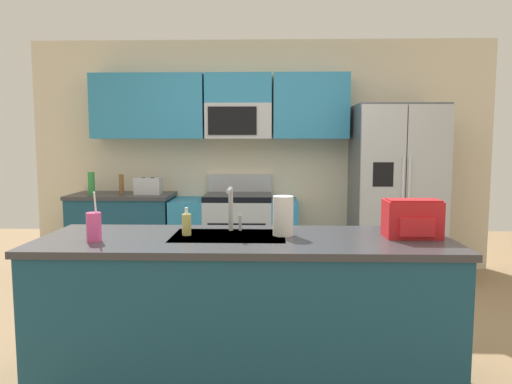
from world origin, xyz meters
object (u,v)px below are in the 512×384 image
Objects in this scene: toaster at (148,186)px; sink_faucet at (231,205)px; pepper_mill at (121,184)px; soap_dispenser at (187,224)px; range_oven at (235,235)px; drink_cup_pink at (94,227)px; backpack at (412,218)px; bottle_green at (91,183)px; refrigerator at (396,193)px; paper_towel_roll at (283,216)px.

sink_faucet is at bearing -63.13° from toaster.
toaster is at bearing -9.25° from pepper_mill.
toaster is at bearing 109.76° from soap_dispenser.
range_oven is 4.77× the size of drink_cup_pink.
toaster is at bearing 133.48° from backpack.
bottle_green is 0.75× the size of backpack.
pepper_mill is at bearing 115.87° from soap_dispenser.
sink_faucet is at bearing -127.11° from refrigerator.
toaster is at bearing 97.23° from drink_cup_pink.
refrigerator reaches higher than paper_towel_roll.
range_oven is 2.40m from paper_towel_roll.
refrigerator is at bearing 50.38° from soap_dispenser.
toaster is at bearing -176.79° from range_oven.
sink_faucet is at bearing -57.51° from pepper_mill.
toaster is at bearing 179.58° from refrigerator.
paper_towel_roll is at bearing 176.95° from backpack.
bottle_green is at bearing -169.50° from pepper_mill.
refrigerator is 6.56× the size of sink_faucet.
backpack reaches higher than pepper_mill.
toaster is at bearing 121.94° from paper_towel_roll.
drink_cup_pink reaches higher than paper_towel_roll.
bottle_green is at bearing 122.44° from soap_dispenser.
drink_cup_pink is 0.53m from soap_dispenser.
drink_cup_pink is (0.31, -2.44, -0.01)m from toaster.
sink_faucet is (1.38, -2.16, 0.06)m from pepper_mill.
pepper_mill is at bearing 136.66° from backpack.
paper_towel_roll reaches higher than toaster.
toaster is 0.98× the size of drink_cup_pink.
paper_towel_roll is 0.77m from backpack.
sink_faucet reaches higher than toaster.
backpack is (2.47, -2.33, 0.01)m from pepper_mill.
toaster is 2.46m from drink_cup_pink.
paper_towel_roll reaches higher than soap_dispenser.
paper_towel_roll is at bearing -78.66° from range_oven.
pepper_mill reaches higher than range_oven.
paper_towel_roll is (0.32, -0.12, -0.05)m from sink_faucet.
range_oven is 2.69m from backpack.
backpack is (-0.49, -2.26, 0.09)m from refrigerator.
toaster is 0.31m from pepper_mill.
refrigerator is at bearing -0.21° from bottle_green.
refrigerator reaches higher than soap_dispenser.
bottle_green reaches higher than pepper_mill.
refrigerator reaches higher than toaster.
paper_towel_roll is at bearing -58.06° from toaster.
bottle_green is (-1.55, -0.06, 0.58)m from range_oven.
range_oven is 8.00× the size of soap_dispenser.
refrigerator is at bearing 52.89° from sink_faucet.
bottle_green is at bearing 179.79° from refrigerator.
pepper_mill is at bearing 126.65° from paper_towel_roll.
refrigerator is (1.72, -0.07, 0.48)m from range_oven.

